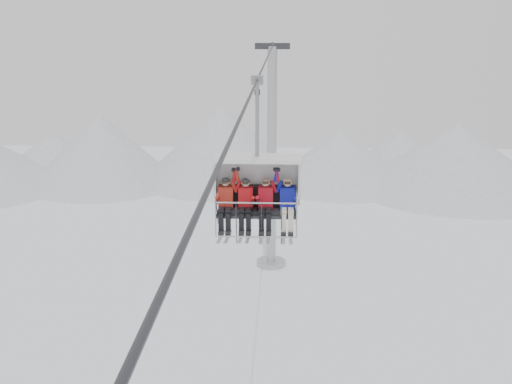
{
  "coord_description": "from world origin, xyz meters",
  "views": [
    {
      "loc": [
        0.65,
        -15.31,
        14.74
      ],
      "look_at": [
        0.0,
        0.0,
        10.62
      ],
      "focal_mm": 45.0,
      "sensor_mm": 36.0,
      "label": 1
    }
  ],
  "objects_px": {
    "skier_far_left": "(226,203)",
    "lift_tower_right": "(272,175)",
    "skier_center_left": "(246,203)",
    "skier_center_right": "(265,203)",
    "chairlift_carrier": "(257,183)",
    "skier_far_right": "(287,203)"
  },
  "relations": [
    {
      "from": "lift_tower_right",
      "to": "skier_center_right",
      "type": "xyz_separation_m",
      "value": [
        0.22,
        -21.49,
        4.4
      ]
    },
    {
      "from": "skier_center_left",
      "to": "skier_center_right",
      "type": "distance_m",
      "value": 0.51
    },
    {
      "from": "lift_tower_right",
      "to": "skier_center_right",
      "type": "bearing_deg",
      "value": -89.41
    },
    {
      "from": "skier_far_left",
      "to": "chairlift_carrier",
      "type": "bearing_deg",
      "value": 20.64
    },
    {
      "from": "chairlift_carrier",
      "to": "skier_far_right",
      "type": "height_order",
      "value": "chairlift_carrier"
    },
    {
      "from": "lift_tower_right",
      "to": "skier_center_left",
      "type": "distance_m",
      "value": 21.94
    },
    {
      "from": "skier_far_left",
      "to": "lift_tower_right",
      "type": "bearing_deg",
      "value": 87.84
    },
    {
      "from": "lift_tower_right",
      "to": "skier_center_left",
      "type": "xyz_separation_m",
      "value": [
        -0.29,
        -21.49,
        4.4
      ]
    },
    {
      "from": "skier_center_left",
      "to": "skier_center_right",
      "type": "bearing_deg",
      "value": 0.26
    },
    {
      "from": "skier_center_right",
      "to": "skier_far_right",
      "type": "relative_size",
      "value": 1.0
    },
    {
      "from": "skier_center_left",
      "to": "skier_center_right",
      "type": "relative_size",
      "value": 1.0
    },
    {
      "from": "chairlift_carrier",
      "to": "skier_center_left",
      "type": "xyz_separation_m",
      "value": [
        -0.29,
        -0.31,
        -0.47
      ]
    },
    {
      "from": "chairlift_carrier",
      "to": "skier_far_left",
      "type": "distance_m",
      "value": 0.98
    },
    {
      "from": "lift_tower_right",
      "to": "skier_far_left",
      "type": "bearing_deg",
      "value": -92.16
    },
    {
      "from": "lift_tower_right",
      "to": "skier_far_right",
      "type": "distance_m",
      "value": 21.95
    },
    {
      "from": "skier_far_right",
      "to": "skier_center_left",
      "type": "bearing_deg",
      "value": -179.88
    },
    {
      "from": "skier_far_left",
      "to": "skier_center_left",
      "type": "bearing_deg",
      "value": -0.26
    },
    {
      "from": "skier_center_left",
      "to": "lift_tower_right",
      "type": "bearing_deg",
      "value": 89.23
    },
    {
      "from": "chairlift_carrier",
      "to": "skier_far_left",
      "type": "relative_size",
      "value": 2.36
    },
    {
      "from": "skier_far_left",
      "to": "skier_far_right",
      "type": "distance_m",
      "value": 1.59
    },
    {
      "from": "skier_center_left",
      "to": "skier_far_right",
      "type": "distance_m",
      "value": 1.07
    },
    {
      "from": "lift_tower_right",
      "to": "chairlift_carrier",
      "type": "xyz_separation_m",
      "value": [
        0.0,
        -21.19,
        4.87
      ]
    }
  ]
}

